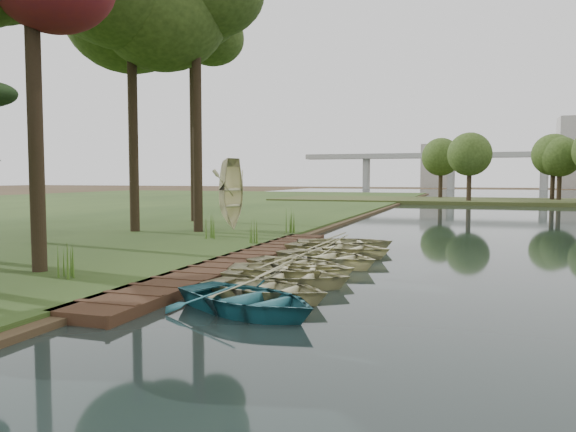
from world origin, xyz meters
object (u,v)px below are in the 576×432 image
(boardwalk, at_px, (239,262))
(rowboat_1, at_px, (266,286))
(rowboat_0, at_px, (248,296))
(stored_rowboat, at_px, (232,223))
(rowboat_2, at_px, (287,273))

(boardwalk, distance_m, rowboat_1, 5.33)
(boardwalk, relative_size, rowboat_0, 4.36)
(rowboat_1, bearing_deg, stored_rowboat, 38.89)
(rowboat_0, relative_size, rowboat_2, 1.06)
(rowboat_0, relative_size, rowboat_1, 1.11)
(rowboat_1, xyz_separation_m, rowboat_2, (-0.04, 1.70, 0.02))
(boardwalk, height_order, rowboat_1, rowboat_1)
(rowboat_0, distance_m, rowboat_2, 3.03)
(boardwalk, xyz_separation_m, rowboat_0, (2.81, -5.92, 0.28))
(stored_rowboat, bearing_deg, boardwalk, -143.68)
(stored_rowboat, bearing_deg, rowboat_2, -138.78)
(rowboat_1, distance_m, stored_rowboat, 15.15)
(rowboat_2, distance_m, stored_rowboat, 13.64)
(rowboat_2, bearing_deg, boardwalk, 41.63)
(boardwalk, height_order, rowboat_2, rowboat_2)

